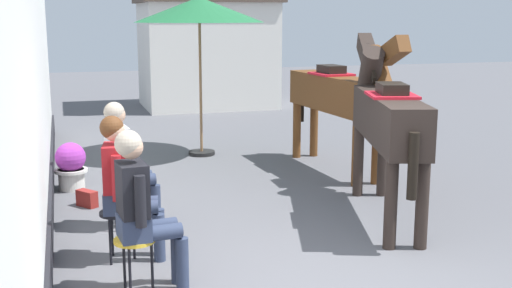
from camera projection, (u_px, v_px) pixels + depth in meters
ground_plane at (245, 196)px, 8.31m from camera, size 40.00×40.00×0.00m
pub_facade_wall at (22, 99)px, 5.87m from camera, size 0.34×14.00×3.40m
distant_cottage at (207, 35)px, 16.23m from camera, size 3.40×2.60×3.50m
seated_visitor_near at (141, 203)px, 5.27m from camera, size 0.61×0.49×1.39m
seated_visitor_middle at (123, 181)px, 5.99m from camera, size 0.61×0.49×1.39m
seated_visitor_far at (124, 158)px, 6.95m from camera, size 0.61×0.49×1.39m
saddled_horse_near at (386, 117)px, 7.28m from camera, size 1.12×2.91×2.06m
saddled_horse_far at (338, 94)px, 9.41m from camera, size 0.60×3.00×2.06m
flower_planter_farthest at (71, 165)px, 8.55m from camera, size 0.43×0.43×0.64m
cafe_parasol at (199, 11)px, 10.32m from camera, size 2.10×2.10×2.58m
satchel_bag at (87, 199)px, 7.83m from camera, size 0.26×0.30×0.20m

